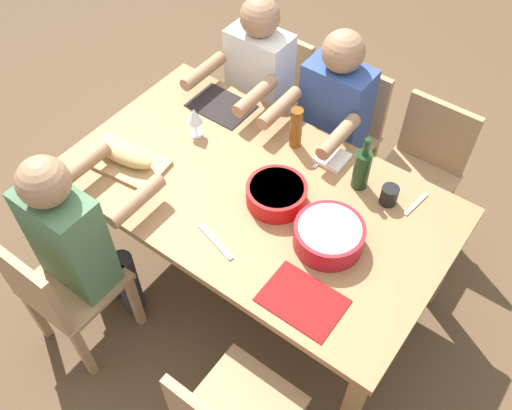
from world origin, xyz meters
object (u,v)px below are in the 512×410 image
object	(u,v)px
diner_near_center	(330,119)
serving_bowl_pasta	(329,235)
chair_near_center	(343,130)
diner_near_right	(255,84)
diner_far_right	(77,236)
chair_near_left	(422,167)
beer_bottle	(296,128)
wine_glass	(194,117)
chair_near_right	(273,97)
chair_far_right	(58,291)
cutting_board	(125,162)
dining_table	(256,201)
bread_loaf	(123,153)
wine_bottle	(362,169)
napkin_stack	(332,158)
cup_near_left	(389,195)
serving_bowl_salad	(277,193)

from	to	relation	value
diner_near_center	serving_bowl_pasta	xyz separation A→B (m)	(-0.42, 0.71, 0.10)
chair_near_center	diner_near_right	world-z (taller)	diner_near_right
diner_far_right	chair_near_left	size ratio (longest dim) A/B	1.41
diner_near_center	beer_bottle	xyz separation A→B (m)	(0.02, 0.30, 0.15)
serving_bowl_pasta	wine_glass	size ratio (longest dim) A/B	1.80
chair_near_right	chair_far_right	world-z (taller)	same
cutting_board	dining_table	bearing A→B (deg)	-158.64
dining_table	serving_bowl_pasta	xyz separation A→B (m)	(-0.42, 0.06, 0.14)
bread_loaf	wine_bottle	distance (m)	1.11
diner_near_center	diner_far_right	xyz separation A→B (m)	(0.49, 1.31, 0.00)
diner_near_center	chair_near_left	world-z (taller)	diner_near_center
wine_glass	napkin_stack	xyz separation A→B (m)	(-0.64, -0.25, -0.10)
cup_near_left	serving_bowl_salad	bearing A→B (deg)	35.65
chair_near_right	chair_near_left	distance (m)	0.98
dining_table	chair_near_right	size ratio (longest dim) A/B	2.10
dining_table	wine_glass	distance (m)	0.51
cutting_board	bread_loaf	size ratio (longest dim) A/B	1.25
dining_table	cutting_board	distance (m)	0.65
chair_near_left	serving_bowl_pasta	distance (m)	0.96
cutting_board	beer_bottle	distance (m)	0.83
diner_far_right	cup_near_left	world-z (taller)	diner_far_right
serving_bowl_salad	diner_near_center	bearing A→B (deg)	-80.08
diner_far_right	dining_table	bearing A→B (deg)	-126.88
chair_near_left	diner_near_right	bearing A→B (deg)	10.59
diner_near_center	napkin_stack	distance (m)	0.34
cup_near_left	diner_near_right	bearing A→B (deg)	-19.58
wine_bottle	napkin_stack	bearing A→B (deg)	-19.23
beer_bottle	cup_near_left	world-z (taller)	beer_bottle
serving_bowl_salad	wine_glass	bearing A→B (deg)	-11.19
diner_near_center	bread_loaf	distance (m)	1.08
chair_near_center	chair_near_right	size ratio (longest dim) A/B	1.00
chair_near_center	diner_far_right	bearing A→B (deg)	71.79
chair_far_right	cup_near_left	distance (m)	1.55
diner_far_right	serving_bowl_salad	world-z (taller)	diner_far_right
beer_bottle	diner_near_center	bearing A→B (deg)	-94.12
diner_far_right	diner_near_right	bearing A→B (deg)	-90.00
chair_far_right	wine_bottle	bearing A→B (deg)	-126.73
dining_table	bread_loaf	xyz separation A→B (m)	(0.60, 0.24, 0.14)
diner_near_center	serving_bowl_pasta	world-z (taller)	diner_near_center
napkin_stack	serving_bowl_pasta	bearing A→B (deg)	119.37
cutting_board	wine_bottle	size ratio (longest dim) A/B	1.38
chair_far_right	diner_near_right	bearing A→B (deg)	-90.00
diner_near_right	cutting_board	xyz separation A→B (m)	(0.11, 0.89, 0.05)
diner_far_right	cutting_board	xyz separation A→B (m)	(0.11, -0.42, 0.05)
chair_near_right	bread_loaf	size ratio (longest dim) A/B	2.66
dining_table	bread_loaf	bearing A→B (deg)	21.36
dining_table	diner_far_right	distance (m)	0.82
serving_bowl_salad	cup_near_left	distance (m)	0.50
cutting_board	beer_bottle	size ratio (longest dim) A/B	1.82
cutting_board	serving_bowl_pasta	bearing A→B (deg)	-170.32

